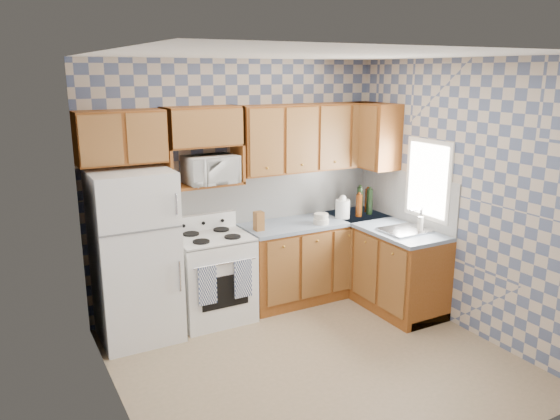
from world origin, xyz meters
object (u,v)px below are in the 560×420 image
Objects in this scene: microwave at (211,170)px; refrigerator at (135,256)px; stove_body at (213,278)px; electric_kettle at (343,209)px.

refrigerator is at bearing -175.72° from microwave.
electric_kettle is (1.60, -0.05, 0.58)m from stove_body.
electric_kettle is (1.55, -0.15, -0.57)m from microwave.
refrigerator is at bearing 179.29° from electric_kettle.
microwave is 1.66m from electric_kettle.
microwave is at bearing 8.31° from refrigerator.
refrigerator is 0.89m from stove_body.
refrigerator reaches higher than electric_kettle.
refrigerator is 2.41m from electric_kettle.
stove_body is (0.80, 0.03, -0.39)m from refrigerator.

